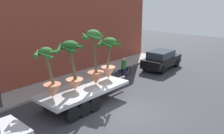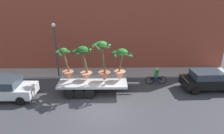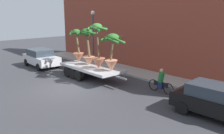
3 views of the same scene
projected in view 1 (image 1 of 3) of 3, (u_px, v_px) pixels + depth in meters
The scene contains 10 objects.
ground_plane at pixel (127, 113), 12.17m from camera, with size 60.00×60.00×0.00m, color #38383D.
sidewalk at pixel (56, 85), 15.98m from camera, with size 24.00×2.20×0.15m, color #A39E99.
building_facade at pixel (37, 23), 15.93m from camera, with size 24.00×1.20×8.28m, color brown.
flatbed_trailer at pixel (81, 93), 12.79m from camera, with size 6.25×2.30×0.98m.
potted_palm_rear at pixel (50, 78), 11.30m from camera, with size 1.31×1.31×2.58m.
potted_palm_middle at pixel (95, 61), 13.12m from camera, with size 1.44×1.49×3.15m.
potted_palm_front at pixel (72, 64), 12.19m from camera, with size 1.51×1.55×2.72m.
potted_palm_extra at pixel (109, 57), 14.18m from camera, with size 1.63×1.69×2.54m.
cyclist at pixel (124, 69), 17.68m from camera, with size 1.84×0.35×1.54m.
parked_car at pixel (161, 59), 19.82m from camera, with size 4.20×1.97×1.58m.
Camera 1 is at (-8.87, -6.63, 5.65)m, focal length 37.57 mm.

